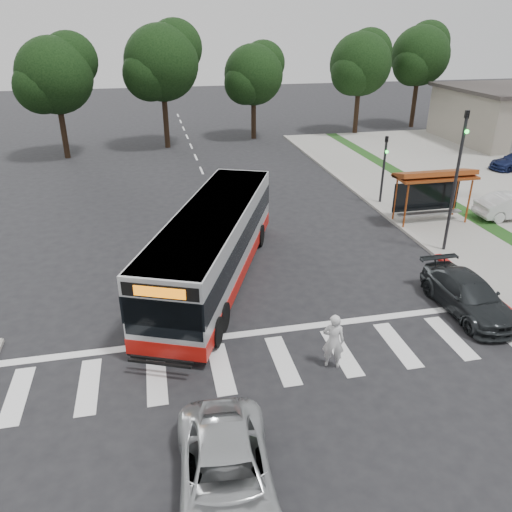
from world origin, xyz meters
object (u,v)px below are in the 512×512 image
object	(u,v)px
pedestrian	(333,341)
dark_sedan	(468,295)
transit_bus	(214,246)
silver_suv_south	(226,477)

from	to	relation	value
pedestrian	dark_sedan	bearing A→B (deg)	-140.28
transit_bus	dark_sedan	size ratio (longest dim) A/B	2.61
dark_sedan	silver_suv_south	xyz separation A→B (m)	(-10.06, -6.16, -0.01)
transit_bus	silver_suv_south	size ratio (longest dim) A/B	2.55
silver_suv_south	dark_sedan	bearing A→B (deg)	35.67
transit_bus	pedestrian	distance (m)	7.15
pedestrian	dark_sedan	xyz separation A→B (m)	(6.06, 2.09, -0.27)
transit_bus	dark_sedan	distance (m)	9.96
transit_bus	pedestrian	xyz separation A→B (m)	(2.80, -6.55, -0.61)
pedestrian	dark_sedan	size ratio (longest dim) A/B	0.41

